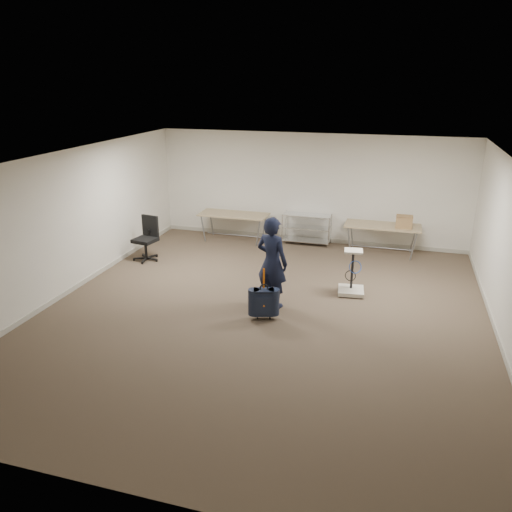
% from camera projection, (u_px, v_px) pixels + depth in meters
% --- Properties ---
extents(ground, '(9.00, 9.00, 0.00)m').
position_uv_depth(ground, '(264.00, 312.00, 9.21)').
color(ground, '#46392A').
rests_on(ground, ground).
extents(room_shell, '(8.00, 9.00, 9.00)m').
position_uv_depth(room_shell, '(281.00, 282.00, 10.44)').
color(room_shell, white).
rests_on(room_shell, ground).
extents(folding_table_left, '(1.80, 0.75, 0.73)m').
position_uv_depth(folding_table_left, '(234.00, 216.00, 13.05)').
color(folding_table_left, '#957F5B').
rests_on(folding_table_left, ground).
extents(folding_table_right, '(1.80, 0.75, 0.73)m').
position_uv_depth(folding_table_right, '(383.00, 227.00, 12.06)').
color(folding_table_right, '#957F5B').
rests_on(folding_table_right, ground).
extents(wire_shelf, '(1.22, 0.47, 0.80)m').
position_uv_depth(wire_shelf, '(307.00, 228.00, 12.86)').
color(wire_shelf, silver).
rests_on(wire_shelf, ground).
extents(person, '(0.73, 0.59, 1.74)m').
position_uv_depth(person, '(272.00, 262.00, 9.23)').
color(person, black).
rests_on(person, ground).
extents(suitcase, '(0.40, 0.30, 0.97)m').
position_uv_depth(suitcase, '(264.00, 302.00, 8.85)').
color(suitcase, '#151F2F').
rests_on(suitcase, ground).
extents(office_chair, '(0.63, 0.63, 1.04)m').
position_uv_depth(office_chair, '(147.00, 247.00, 11.80)').
color(office_chair, black).
rests_on(office_chair, ground).
extents(equipment_cart, '(0.55, 0.55, 0.92)m').
position_uv_depth(equipment_cart, '(351.00, 282.00, 9.94)').
color(equipment_cart, beige).
rests_on(equipment_cart, ground).
extents(cardboard_box, '(0.38, 0.29, 0.29)m').
position_uv_depth(cardboard_box, '(404.00, 222.00, 11.80)').
color(cardboard_box, '#996847').
rests_on(cardboard_box, folding_table_right).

